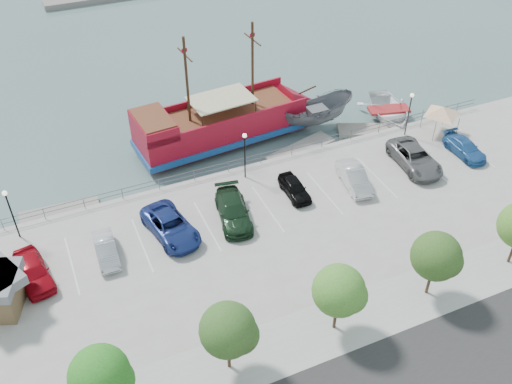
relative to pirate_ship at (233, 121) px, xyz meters
name	(u,v)px	position (x,y,z in m)	size (l,w,h in m)	color
ground	(279,234)	(-1.85, -13.71, -1.92)	(160.00, 160.00, 0.00)	#486461
sidewalk	(348,322)	(-1.85, -23.71, -0.91)	(100.00, 4.00, 0.05)	#A3A3A3
seawall_railing	(239,163)	(-1.85, -5.91, -0.40)	(50.00, 0.06, 1.00)	#5A5D61
pirate_ship	(233,121)	(0.00, 0.00, 0.00)	(18.41, 6.44, 11.49)	maroon
patrol_boat	(317,115)	(7.97, -1.57, -0.45)	(2.86, 7.60, 2.94)	slate
speedboat	(388,113)	(15.31, -2.94, -1.19)	(5.08, 7.11, 1.47)	white
dock_west	(60,212)	(-16.74, -4.51, -1.75)	(6.17, 1.76, 0.35)	gray
dock_mid	(301,150)	(4.80, -4.51, -1.73)	(6.90, 1.97, 0.39)	gray
dock_east	(376,130)	(12.90, -4.51, -1.72)	(7.28, 2.08, 0.42)	gray
canopy_tent	(443,107)	(17.17, -8.11, 1.79)	(4.27, 4.27, 3.12)	slate
lamp_post_left	(9,206)	(-19.85, -7.21, 2.01)	(0.36, 0.36, 4.28)	black
lamp_post_mid	(245,148)	(-1.85, -7.21, 2.01)	(0.36, 0.36, 4.28)	black
lamp_post_right	(410,107)	(14.15, -7.21, 2.01)	(0.36, 0.36, 4.28)	black
tree_b	(103,376)	(-16.71, -23.78, 2.37)	(3.30, 3.20, 5.00)	#473321
tree_c	(231,331)	(-9.71, -23.78, 2.37)	(3.30, 3.20, 5.00)	#473321
tree_d	(341,292)	(-2.71, -23.78, 2.37)	(3.30, 3.20, 5.00)	#473321
tree_e	(438,257)	(4.29, -23.78, 2.37)	(3.30, 3.20, 5.00)	#473321
parked_car_a	(33,271)	(-19.32, -12.06, -0.12)	(1.89, 4.70, 1.60)	#A70916
parked_car_b	(106,250)	(-14.41, -11.85, -0.26)	(1.41, 4.03, 1.33)	silver
parked_car_c	(171,226)	(-9.56, -11.47, -0.13)	(2.65, 5.75, 1.60)	navy
parked_car_d	(233,211)	(-4.73, -11.72, -0.13)	(2.23, 5.50, 1.59)	#18311C
parked_car_e	(295,188)	(0.84, -10.95, -0.26)	(1.56, 3.88, 1.32)	black
parked_car_f	(354,178)	(5.83, -11.80, -0.16)	(1.61, 4.62, 1.52)	silver
parked_car_g	(415,158)	(11.93, -11.58, -0.10)	(2.74, 5.94, 1.65)	slate
parked_car_h	(465,148)	(17.00, -11.91, -0.26)	(1.86, 4.57, 1.33)	#275E9E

